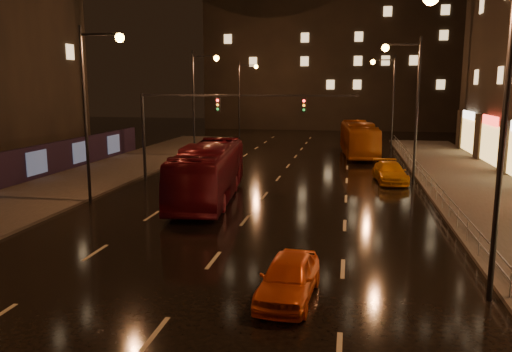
# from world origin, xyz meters

# --- Properties ---
(ground) EXTENTS (140.00, 140.00, 0.00)m
(ground) POSITION_xyz_m (0.00, 20.00, 0.00)
(ground) COLOR black
(ground) RESTS_ON ground
(sidewalk_left) EXTENTS (7.00, 70.00, 0.15)m
(sidewalk_left) POSITION_xyz_m (-13.50, 15.00, 0.07)
(sidewalk_left) COLOR #38332D
(sidewalk_left) RESTS_ON ground
(sidewalk_right) EXTENTS (7.00, 70.00, 0.15)m
(sidewalk_right) POSITION_xyz_m (13.50, 15.00, 0.07)
(sidewalk_right) COLOR #38332D
(sidewalk_right) RESTS_ON ground
(building_distant) EXTENTS (44.00, 16.00, 36.00)m
(building_distant) POSITION_xyz_m (4.00, 72.00, 18.00)
(building_distant) COLOR black
(building_distant) RESTS_ON ground
(traffic_signal) EXTENTS (15.31, 0.32, 6.20)m
(traffic_signal) POSITION_xyz_m (-5.06, 20.00, 4.74)
(traffic_signal) COLOR black
(traffic_signal) RESTS_ON ground
(streetlight_right) EXTENTS (2.64, 0.50, 10.00)m
(streetlight_right) POSITION_xyz_m (8.92, 2.00, 6.43)
(streetlight_right) COLOR black
(streetlight_right) RESTS_ON ground
(railing_right) EXTENTS (0.05, 56.00, 1.00)m
(railing_right) POSITION_xyz_m (10.20, 18.00, 0.90)
(railing_right) COLOR #99999E
(railing_right) RESTS_ON sidewalk_right
(bus_red) EXTENTS (4.09, 12.27, 3.35)m
(bus_red) POSITION_xyz_m (-3.10, 14.33, 1.68)
(bus_red) COLOR #530B16
(bus_red) RESTS_ON ground
(bus_curb) EXTENTS (3.75, 12.04, 3.30)m
(bus_curb) POSITION_xyz_m (6.00, 35.68, 1.65)
(bus_curb) COLOR #95440E
(bus_curb) RESTS_ON ground
(taxi_near) EXTENTS (1.95, 4.21, 1.40)m
(taxi_near) POSITION_xyz_m (3.32, 1.00, 0.70)
(taxi_near) COLOR #DD5114
(taxi_near) RESTS_ON ground
(taxi_far) EXTENTS (2.51, 5.09, 1.42)m
(taxi_far) POSITION_xyz_m (8.00, 21.99, 0.71)
(taxi_far) COLOR #C27912
(taxi_far) RESTS_ON ground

